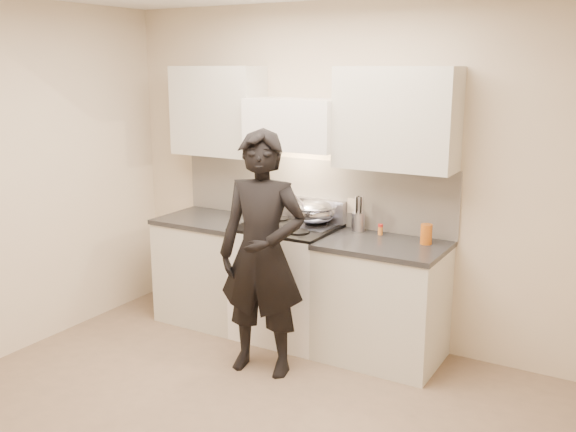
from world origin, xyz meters
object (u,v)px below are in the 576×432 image
at_px(stove, 288,281).
at_px(utensil_crock, 358,220).
at_px(wok, 314,211).
at_px(person, 262,254).
at_px(counter_right, 382,301).

relative_size(stove, utensil_crock, 3.43).
distance_m(stove, wok, 0.62).
relative_size(wok, utensil_crock, 1.64).
distance_m(utensil_crock, person, 0.93).
bearing_deg(wok, counter_right, -10.78).
height_order(wok, utensil_crock, wok).
height_order(stove, counter_right, stove).
bearing_deg(stove, person, -76.16).
distance_m(wok, person, 0.77).
relative_size(stove, person, 0.54).
distance_m(wok, utensil_crock, 0.36).
xyz_separation_m(utensil_crock, person, (-0.36, -0.85, -0.12)).
xyz_separation_m(counter_right, person, (-0.68, -0.62, 0.43)).
bearing_deg(utensil_crock, person, -113.26).
distance_m(stove, utensil_crock, 0.78).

